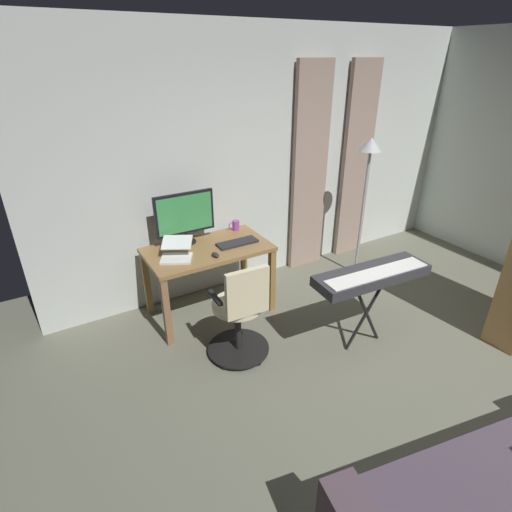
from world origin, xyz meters
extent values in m
plane|color=#666757|center=(0.00, 0.00, 0.00)|extent=(6.94, 6.94, 0.00)
cube|color=silver|center=(0.00, -2.64, 1.38)|extent=(5.34, 0.10, 2.75)
cube|color=gray|center=(-1.17, -2.53, 1.21)|extent=(0.44, 0.06, 2.41)
cube|color=gray|center=(-0.44, -2.53, 1.21)|extent=(0.47, 0.06, 2.41)
cube|color=olive|center=(1.07, -2.14, 0.72)|extent=(1.21, 0.68, 0.04)
cube|color=olive|center=(0.51, -1.84, 0.35)|extent=(0.06, 0.06, 0.70)
cube|color=olive|center=(1.64, -1.84, 0.35)|extent=(0.06, 0.06, 0.70)
cube|color=olive|center=(0.51, -2.45, 0.35)|extent=(0.06, 0.06, 0.70)
cube|color=olive|center=(1.64, -2.45, 0.35)|extent=(0.06, 0.06, 0.70)
cylinder|color=black|center=(1.13, -1.42, 0.04)|extent=(0.56, 0.56, 0.02)
sphere|color=black|center=(0.88, -1.40, 0.03)|extent=(0.05, 0.05, 0.05)
sphere|color=black|center=(1.04, -1.66, 0.03)|extent=(0.05, 0.05, 0.05)
sphere|color=black|center=(1.33, -1.58, 0.03)|extent=(0.05, 0.05, 0.05)
sphere|color=black|center=(1.35, -1.28, 0.03)|extent=(0.05, 0.05, 0.05)
sphere|color=black|center=(1.07, -1.17, 0.03)|extent=(0.05, 0.05, 0.05)
cylinder|color=black|center=(1.13, -1.42, 0.26)|extent=(0.06, 0.06, 0.45)
cylinder|color=beige|center=(1.13, -1.42, 0.51)|extent=(0.46, 0.46, 0.05)
cube|color=beige|center=(1.15, -1.22, 0.75)|extent=(0.38, 0.07, 0.42)
cube|color=black|center=(1.33, -1.43, 0.65)|extent=(0.05, 0.24, 0.03)
cube|color=black|center=(0.94, -1.41, 0.65)|extent=(0.05, 0.24, 0.03)
cylinder|color=black|center=(1.20, -2.37, 0.75)|extent=(0.18, 0.18, 0.01)
cylinder|color=black|center=(1.20, -2.37, 0.80)|extent=(0.04, 0.04, 0.09)
cube|color=black|center=(1.20, -2.37, 1.05)|extent=(0.60, 0.03, 0.42)
cube|color=#3D9951|center=(1.20, -2.35, 1.05)|extent=(0.56, 0.01, 0.37)
cube|color=#232328|center=(0.78, -2.07, 0.76)|extent=(0.42, 0.15, 0.02)
cube|color=white|center=(1.43, -2.06, 0.75)|extent=(0.35, 0.32, 0.02)
cube|color=white|center=(1.37, -2.15, 0.87)|extent=(0.34, 0.32, 0.06)
ellipsoid|color=#232328|center=(1.09, -1.93, 0.76)|extent=(0.06, 0.10, 0.04)
cylinder|color=purple|center=(0.62, -2.40, 0.80)|extent=(0.08, 0.08, 0.11)
torus|color=purple|center=(0.67, -2.40, 0.80)|extent=(0.07, 0.01, 0.07)
cylinder|color=black|center=(0.07, -0.93, 0.35)|extent=(0.39, 0.06, 0.70)
cylinder|color=black|center=(0.07, -0.93, 0.35)|extent=(0.39, 0.06, 0.70)
cube|color=#333338|center=(0.07, -0.93, 0.74)|extent=(1.09, 0.40, 0.09)
cube|color=white|center=(0.08, -0.87, 0.79)|extent=(0.99, 0.25, 0.01)
cylinder|color=black|center=(-0.82, -1.99, 0.01)|extent=(0.28, 0.28, 0.02)
cylinder|color=#A5A5A8|center=(-0.82, -1.99, 0.75)|extent=(0.03, 0.03, 1.51)
cone|color=#B7BCC1|center=(-0.82, -1.99, 1.58)|extent=(0.24, 0.24, 0.14)
camera|label=1|loc=(2.47, 1.16, 2.46)|focal=28.17mm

